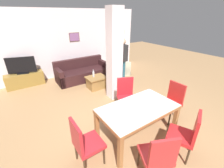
{
  "coord_description": "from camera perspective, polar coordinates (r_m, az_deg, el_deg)",
  "views": [
    {
      "loc": [
        -1.89,
        -1.82,
        2.51
      ],
      "look_at": [
        0.0,
        0.96,
        0.92
      ],
      "focal_mm": 24.0,
      "sensor_mm": 36.0,
      "label": 1
    }
  ],
  "objects": [
    {
      "name": "tv_stand",
      "position": [
        6.49,
        -30.16,
        1.42
      ],
      "size": [
        1.29,
        0.4,
        0.51
      ],
      "color": "olive",
      "rests_on": "ground_plane"
    },
    {
      "name": "dining_chair_near_left",
      "position": [
        2.65,
        17.11,
        -24.55
      ],
      "size": [
        0.61,
        0.61,
        0.98
      ],
      "rotation": [
        0.0,
        0.0,
        -0.42
      ],
      "color": "red",
      "rests_on": "ground_plane"
    },
    {
      "name": "back_wall",
      "position": [
        6.74,
        -17.98,
        14.26
      ],
      "size": [
        7.2,
        0.09,
        2.7
      ],
      "color": "white",
      "rests_on": "ground_plane"
    },
    {
      "name": "armchair",
      "position": [
        6.93,
        2.44,
        6.52
      ],
      "size": [
        1.17,
        1.21,
        0.77
      ],
      "rotation": [
        0.0,
        0.0,
        4.25
      ],
      "color": "beige",
      "rests_on": "ground_plane"
    },
    {
      "name": "tv_screen",
      "position": [
        6.32,
        -31.25,
        6.0
      ],
      "size": [
        0.92,
        0.32,
        0.61
      ],
      "rotation": [
        0.0,
        0.0,
        2.85
      ],
      "color": "black",
      "rests_on": "tv_stand"
    },
    {
      "name": "floor_lamp",
      "position": [
        7.32,
        3.05,
        17.88
      ],
      "size": [
        0.39,
        0.39,
        1.83
      ],
      "color": "#B7B7BC",
      "rests_on": "ground_plane"
    },
    {
      "name": "sofa",
      "position": [
        6.35,
        -11.22,
        4.31
      ],
      "size": [
        2.09,
        0.88,
        0.82
      ],
      "rotation": [
        0.0,
        0.0,
        3.14
      ],
      "color": "#34191B",
      "rests_on": "ground_plane"
    },
    {
      "name": "dining_chair_head_right",
      "position": [
        4.07,
        21.9,
        -5.72
      ],
      "size": [
        0.46,
        0.46,
        0.98
      ],
      "rotation": [
        0.0,
        0.0,
        1.57
      ],
      "color": "red",
      "rests_on": "ground_plane"
    },
    {
      "name": "dining_chair_far_right",
      "position": [
        4.05,
        5.34,
        -3.99
      ],
      "size": [
        0.61,
        0.61,
        0.98
      ],
      "rotation": [
        0.0,
        0.0,
        2.72
      ],
      "color": "red",
      "rests_on": "ground_plane"
    },
    {
      "name": "dining_chair_near_right",
      "position": [
        3.17,
        26.46,
        -16.45
      ],
      "size": [
        0.61,
        0.61,
        0.98
      ],
      "rotation": [
        0.0,
        0.0,
        0.43
      ],
      "color": "red",
      "rests_on": "ground_plane"
    },
    {
      "name": "standing_person",
      "position": [
        6.02,
        4.05,
        10.25
      ],
      "size": [
        0.25,
        0.4,
        1.65
      ],
      "rotation": [
        0.0,
        0.0,
        -4.63
      ],
      "color": "#285567",
      "rests_on": "ground_plane"
    },
    {
      "name": "dining_chair_head_left",
      "position": [
        2.77,
        -10.48,
        -20.84
      ],
      "size": [
        0.46,
        0.46,
        0.98
      ],
      "rotation": [
        0.0,
        0.0,
        -1.57
      ],
      "color": "red",
      "rests_on": "ground_plane"
    },
    {
      "name": "bottle",
      "position": [
        5.43,
        -7.06,
        3.77
      ],
      "size": [
        0.08,
        0.08,
        0.27
      ],
      "color": "#B2B7BC",
      "rests_on": "coffee_table"
    },
    {
      "name": "divider_pillar",
      "position": [
        4.51,
        0.9,
        10.42
      ],
      "size": [
        0.38,
        0.34,
        2.7
      ],
      "color": "white",
      "rests_on": "ground_plane"
    },
    {
      "name": "ground_plane",
      "position": [
        3.63,
        9.05,
        -18.84
      ],
      "size": [
        18.0,
        18.0,
        0.0
      ],
      "primitive_type": "plane",
      "color": "#AA7F53"
    },
    {
      "name": "dining_table",
      "position": [
        3.24,
        9.79,
        -11.03
      ],
      "size": [
        1.63,
        0.92,
        0.77
      ],
      "color": "#9E6739",
      "rests_on": "ground_plane"
    },
    {
      "name": "coffee_table",
      "position": [
        5.52,
        -5.96,
        0.68
      ],
      "size": [
        0.7,
        0.57,
        0.43
      ],
      "color": "olive",
      "rests_on": "ground_plane"
    }
  ]
}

